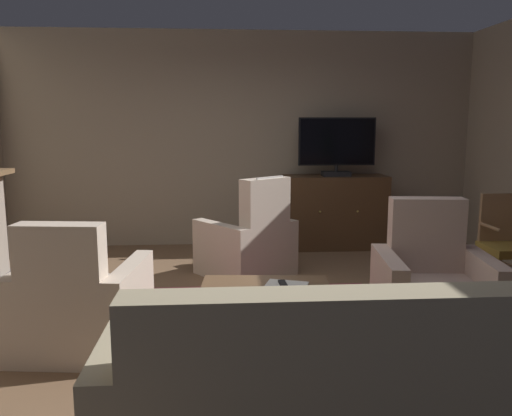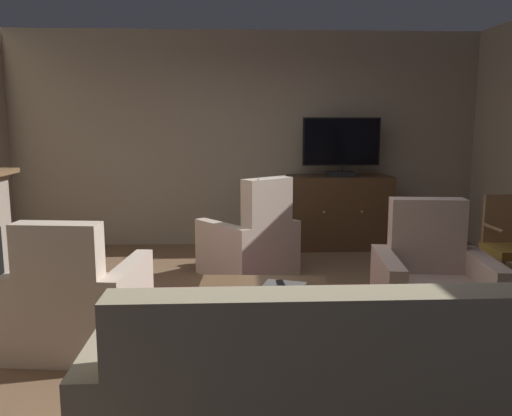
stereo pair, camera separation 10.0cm
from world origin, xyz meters
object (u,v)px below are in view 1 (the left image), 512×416
object	(u,v)px
television	(337,145)
tv_remote	(283,284)
armchair_near_window	(249,245)
side_chair_far_end	(508,241)
armchair_facing_sofa	(433,293)
tv_cabinet	(334,213)
cat	(84,295)
folded_newspaper	(286,285)
coffee_table	(265,293)
sofa_floral	(330,403)
armchair_angled_to_table	(81,307)

from	to	relation	value
television	tv_remote	size ratio (longest dim) A/B	5.81
television	armchair_near_window	world-z (taller)	television
side_chair_far_end	armchair_facing_sofa	bearing A→B (deg)	-140.44
tv_cabinet	cat	distance (m)	3.42
tv_remote	side_chair_far_end	bearing A→B (deg)	111.85
folded_newspaper	cat	size ratio (longest dim) A/B	0.48
tv_cabinet	armchair_near_window	world-z (taller)	armchair_near_window
coffee_table	side_chair_far_end	bearing A→B (deg)	23.27
sofa_floral	cat	world-z (taller)	sofa_floral
armchair_facing_sofa	cat	bearing A→B (deg)	163.04
armchair_facing_sofa	tv_remote	bearing A→B (deg)	-173.18
armchair_near_window	coffee_table	bearing A→B (deg)	-89.36
tv_cabinet	armchair_angled_to_table	distance (m)	3.89
armchair_near_window	armchair_facing_sofa	world-z (taller)	armchair_near_window
television	folded_newspaper	bearing A→B (deg)	-108.98
coffee_table	folded_newspaper	bearing A→B (deg)	-1.60
sofa_floral	cat	size ratio (longest dim) A/B	3.45
tv_remote	folded_newspaper	size ratio (longest dim) A/B	0.57
television	coffee_table	size ratio (longest dim) A/B	1.01
tv_remote	armchair_facing_sofa	size ratio (longest dim) A/B	0.16
television	tv_remote	bearing A→B (deg)	-109.36
armchair_angled_to_table	side_chair_far_end	bearing A→B (deg)	14.65
sofa_floral	television	bearing A→B (deg)	77.22
armchair_angled_to_table	armchair_near_window	world-z (taller)	armchair_near_window
armchair_angled_to_table	armchair_near_window	distance (m)	2.21
folded_newspaper	coffee_table	bearing A→B (deg)	-162.94
armchair_near_window	armchair_facing_sofa	distance (m)	2.16
armchair_near_window	cat	xyz separation A→B (m)	(-1.55, -0.81, -0.25)
folded_newspaper	armchair_facing_sofa	distance (m)	1.18
side_chair_far_end	folded_newspaper	bearing A→B (deg)	-155.25
coffee_table	side_chair_far_end	world-z (taller)	side_chair_far_end
tv_remote	armchair_facing_sofa	xyz separation A→B (m)	(1.19, 0.14, -0.14)
armchair_near_window	cat	bearing A→B (deg)	-152.44
television	sofa_floral	distance (m)	4.58
sofa_floral	armchair_facing_sofa	distance (m)	1.90
folded_newspaper	television	bearing A→B (deg)	89.69
cat	tv_remote	bearing A→B (deg)	-31.06
tv_remote	sofa_floral	bearing A→B (deg)	-0.49
tv_cabinet	armchair_angled_to_table	size ratio (longest dim) A/B	1.35
tv_remote	armchair_angled_to_table	xyz separation A→B (m)	(-1.48, 0.07, -0.16)
cat	armchair_angled_to_table	bearing A→B (deg)	-76.67
folded_newspaper	tv_remote	bearing A→B (deg)	-138.10
coffee_table	tv_remote	bearing A→B (deg)	-6.91
sofa_floral	armchair_facing_sofa	world-z (taller)	armchair_facing_sofa
armchair_angled_to_table	folded_newspaper	bearing A→B (deg)	-2.37
tv_remote	armchair_facing_sofa	distance (m)	1.21
folded_newspaper	armchair_near_window	bearing A→B (deg)	114.12
armchair_angled_to_table	tv_remote	bearing A→B (deg)	-2.85
television	armchair_angled_to_table	size ratio (longest dim) A/B	1.00
armchair_near_window	television	bearing A→B (deg)	43.77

